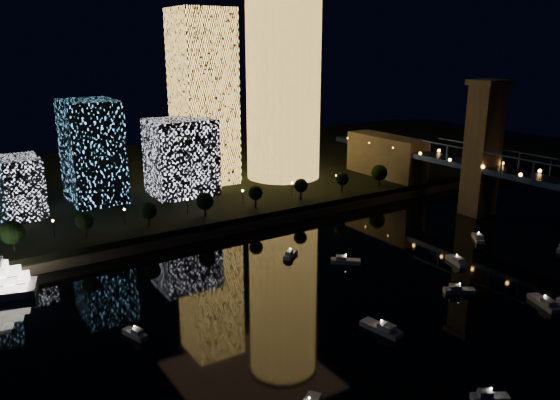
{
  "coord_description": "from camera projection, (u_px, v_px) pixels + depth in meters",
  "views": [
    {
      "loc": [
        -105.45,
        -76.21,
        61.58
      ],
      "look_at": [
        -20.76,
        55.0,
        17.34
      ],
      "focal_mm": 35.0,
      "sensor_mm": 36.0,
      "label": 1
    }
  ],
  "objects": [
    {
      "name": "street_lamps",
      "position": [
        187.0,
        203.0,
        189.2
      ],
      "size": [
        132.7,
        0.7,
        5.65
      ],
      "color": "black",
      "rests_on": "far_bank"
    },
    {
      "name": "tower_cylindrical",
      "position": [
        283.0,
        75.0,
        233.08
      ],
      "size": [
        34.0,
        34.0,
        88.7
      ],
      "color": "#FCBB50",
      "rests_on": "far_bank"
    },
    {
      "name": "tower_rectangular",
      "position": [
        203.0,
        98.0,
        226.22
      ],
      "size": [
        22.38,
        22.38,
        71.22
      ],
      "primitive_type": "cube",
      "color": "#FCBB50",
      "rests_on": "far_bank"
    },
    {
      "name": "seawall",
      "position": [
        288.0,
        216.0,
        199.29
      ],
      "size": [
        420.0,
        6.0,
        3.0
      ],
      "primitive_type": "cube",
      "color": "#6B5E4C",
      "rests_on": "ground"
    },
    {
      "name": "far_bank",
      "position": [
        198.0,
        173.0,
        262.07
      ],
      "size": [
        420.0,
        160.0,
        5.0
      ],
      "primitive_type": "cube",
      "color": "black",
      "rests_on": "ground"
    },
    {
      "name": "ground",
      "position": [
        473.0,
        307.0,
        133.41
      ],
      "size": [
        520.0,
        520.0,
        0.0
      ],
      "primitive_type": "plane",
      "color": "black",
      "rests_on": "ground"
    },
    {
      "name": "motorboats",
      "position": [
        432.0,
        291.0,
        140.05
      ],
      "size": [
        136.01,
        82.77,
        2.78
      ],
      "color": "silver",
      "rests_on": "ground"
    },
    {
      "name": "esplanade_trees",
      "position": [
        199.0,
        202.0,
        184.93
      ],
      "size": [
        166.27,
        6.98,
        8.99
      ],
      "color": "black",
      "rests_on": "far_bank"
    },
    {
      "name": "midrise_blocks",
      "position": [
        82.0,
        166.0,
        194.71
      ],
      "size": [
        96.68,
        39.08,
        37.74
      ],
      "color": "white",
      "rests_on": "far_bank"
    }
  ]
}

